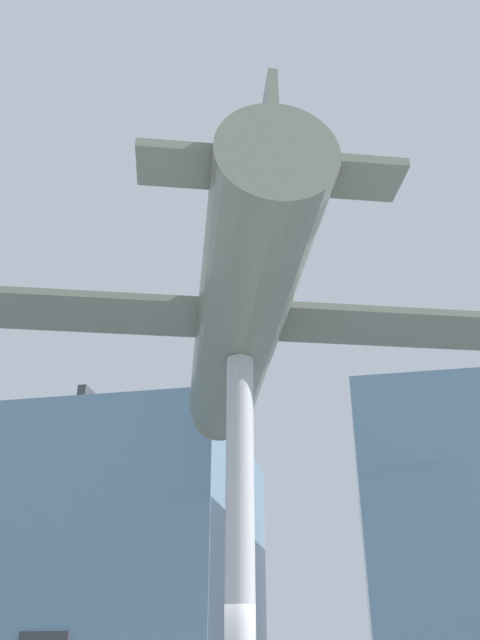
% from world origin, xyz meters
% --- Properties ---
extents(glass_pavilion_left, '(11.30, 13.87, 11.48)m').
position_xyz_m(glass_pavilion_left, '(-8.29, 15.43, 5.45)').
color(glass_pavilion_left, '#60849E').
rests_on(glass_pavilion_left, ground_plane).
extents(support_pylon_central, '(0.63, 0.63, 7.95)m').
position_xyz_m(support_pylon_central, '(0.00, 0.00, 3.97)').
color(support_pylon_central, '#B7B7BC').
rests_on(support_pylon_central, ground_plane).
extents(suspended_airplane, '(14.75, 13.50, 3.26)m').
position_xyz_m(suspended_airplane, '(-0.08, 0.27, 9.04)').
color(suspended_airplane, slate).
rests_on(suspended_airplane, support_pylon_central).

